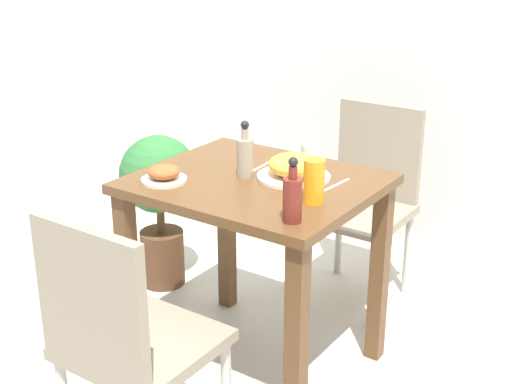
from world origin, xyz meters
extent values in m
plane|color=#B7B2A8|center=(0.00, 0.00, 0.00)|extent=(16.00, 16.00, 0.00)
cube|color=brown|center=(0.00, 0.00, 0.76)|extent=(0.83, 0.71, 0.04)
cube|color=brown|center=(-0.37, -0.31, 0.37)|extent=(0.06, 0.06, 0.74)
cube|color=brown|center=(0.37, -0.31, 0.37)|extent=(0.06, 0.06, 0.74)
cube|color=brown|center=(-0.37, 0.31, 0.37)|extent=(0.06, 0.06, 0.74)
cube|color=brown|center=(0.37, 0.31, 0.37)|extent=(0.06, 0.06, 0.74)
cube|color=gray|center=(0.02, -0.63, 0.42)|extent=(0.42, 0.42, 0.04)
cube|color=gray|center=(0.02, -0.83, 0.66)|extent=(0.40, 0.04, 0.44)
cylinder|color=#B7B2A8|center=(-0.16, -0.45, 0.20)|extent=(0.03, 0.03, 0.40)
cube|color=gray|center=(0.08, 0.69, 0.42)|extent=(0.42, 0.42, 0.04)
cube|color=gray|center=(0.08, 0.88, 0.66)|extent=(0.40, 0.04, 0.44)
cylinder|color=#B7B2A8|center=(-0.10, 0.51, 0.20)|extent=(0.03, 0.03, 0.40)
cylinder|color=#B7B2A8|center=(0.26, 0.51, 0.20)|extent=(0.03, 0.03, 0.40)
cylinder|color=#B7B2A8|center=(-0.10, 0.87, 0.20)|extent=(0.03, 0.03, 0.40)
cylinder|color=#B7B2A8|center=(0.26, 0.87, 0.20)|extent=(0.03, 0.03, 0.40)
cylinder|color=beige|center=(0.11, 0.08, 0.78)|extent=(0.27, 0.27, 0.01)
ellipsoid|color=gold|center=(0.11, 0.08, 0.83)|extent=(0.19, 0.19, 0.08)
cylinder|color=beige|center=(-0.26, -0.21, 0.78)|extent=(0.16, 0.16, 0.01)
ellipsoid|color=#A35128|center=(-0.26, -0.21, 0.81)|extent=(0.11, 0.11, 0.05)
cylinder|color=silver|center=(0.07, 0.27, 0.81)|extent=(0.09, 0.09, 0.07)
cylinder|color=orange|center=(0.29, -0.08, 0.85)|extent=(0.07, 0.07, 0.15)
cylinder|color=gray|center=(-0.05, 0.00, 0.84)|extent=(0.06, 0.06, 0.14)
cylinder|color=gray|center=(-0.05, 0.00, 0.93)|extent=(0.03, 0.03, 0.04)
sphere|color=black|center=(-0.05, 0.00, 0.97)|extent=(0.03, 0.03, 0.03)
cylinder|color=maroon|center=(0.31, -0.26, 0.84)|extent=(0.06, 0.06, 0.14)
cylinder|color=maroon|center=(0.31, -0.26, 0.93)|extent=(0.03, 0.03, 0.04)
sphere|color=black|center=(0.31, -0.26, 0.97)|extent=(0.03, 0.03, 0.03)
cube|color=silver|center=(-0.06, 0.08, 0.78)|extent=(0.02, 0.19, 0.00)
cube|color=silver|center=(0.27, 0.08, 0.78)|extent=(0.03, 0.20, 0.00)
cylinder|color=#51331E|center=(-0.75, 0.30, 0.13)|extent=(0.21, 0.21, 0.27)
cylinder|color=brown|center=(-0.75, 0.30, 0.32)|extent=(0.04, 0.04, 0.11)
sphere|color=#2D6B33|center=(-0.75, 0.30, 0.56)|extent=(0.36, 0.36, 0.36)
camera|label=1|loc=(1.37, -1.99, 1.64)|focal=50.00mm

